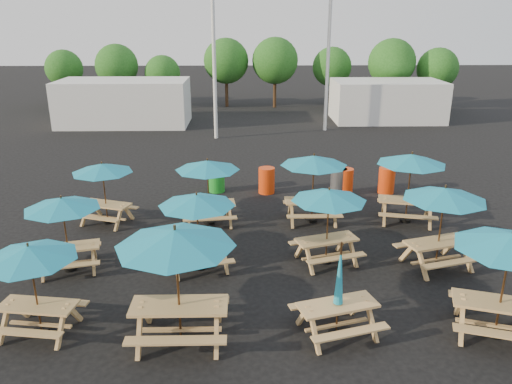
{
  "coord_description": "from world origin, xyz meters",
  "views": [
    {
      "loc": [
        -0.32,
        -13.81,
        6.46
      ],
      "look_at": [
        0.0,
        1.5,
        1.1
      ],
      "focal_mm": 35.0,
      "sensor_mm": 36.0,
      "label": 1
    }
  ],
  "objects_px": {
    "picnic_unit_5": "(208,169)",
    "picnic_unit_7": "(329,199)",
    "picnic_unit_10": "(444,198)",
    "waste_bin_1": "(267,180)",
    "waste_bin_0": "(217,179)",
    "waste_bin_4": "(386,180)",
    "picnic_unit_9": "(511,247)",
    "picnic_unit_4": "(197,204)",
    "waste_bin_2": "(339,181)",
    "picnic_unit_8": "(314,164)",
    "picnic_unit_11": "(411,163)",
    "picnic_unit_1": "(62,207)",
    "picnic_unit_3": "(176,244)",
    "picnic_unit_6": "(338,297)",
    "picnic_unit_0": "(30,257)",
    "waste_bin_3": "(345,181)",
    "picnic_unit_2": "(102,171)"
  },
  "relations": [
    {
      "from": "picnic_unit_1",
      "to": "picnic_unit_9",
      "type": "height_order",
      "value": "picnic_unit_9"
    },
    {
      "from": "picnic_unit_6",
      "to": "picnic_unit_8",
      "type": "xyz_separation_m",
      "value": [
        0.26,
        6.28,
        1.11
      ]
    },
    {
      "from": "waste_bin_2",
      "to": "picnic_unit_10",
      "type": "bearing_deg",
      "value": -75.11
    },
    {
      "from": "waste_bin_0",
      "to": "waste_bin_4",
      "type": "xyz_separation_m",
      "value": [
        6.6,
        -0.3,
        0.0
      ]
    },
    {
      "from": "picnic_unit_1",
      "to": "picnic_unit_10",
      "type": "height_order",
      "value": "picnic_unit_10"
    },
    {
      "from": "picnic_unit_7",
      "to": "waste_bin_0",
      "type": "height_order",
      "value": "picnic_unit_7"
    },
    {
      "from": "picnic_unit_6",
      "to": "waste_bin_2",
      "type": "relative_size",
      "value": 2.16
    },
    {
      "from": "picnic_unit_7",
      "to": "picnic_unit_1",
      "type": "bearing_deg",
      "value": 164.9
    },
    {
      "from": "picnic_unit_8",
      "to": "picnic_unit_6",
      "type": "bearing_deg",
      "value": -93.09
    },
    {
      "from": "picnic_unit_11",
      "to": "waste_bin_3",
      "type": "height_order",
      "value": "picnic_unit_11"
    },
    {
      "from": "picnic_unit_10",
      "to": "picnic_unit_11",
      "type": "bearing_deg",
      "value": 70.7
    },
    {
      "from": "picnic_unit_4",
      "to": "waste_bin_0",
      "type": "bearing_deg",
      "value": 74.28
    },
    {
      "from": "waste_bin_1",
      "to": "waste_bin_3",
      "type": "xyz_separation_m",
      "value": [
        3.01,
        -0.19,
        0.0
      ]
    },
    {
      "from": "picnic_unit_3",
      "to": "waste_bin_2",
      "type": "bearing_deg",
      "value": 61.54
    },
    {
      "from": "picnic_unit_9",
      "to": "picnic_unit_10",
      "type": "bearing_deg",
      "value": 110.51
    },
    {
      "from": "picnic_unit_9",
      "to": "waste_bin_0",
      "type": "xyz_separation_m",
      "value": [
        -6.48,
        9.57,
        -1.59
      ]
    },
    {
      "from": "picnic_unit_7",
      "to": "picnic_unit_9",
      "type": "height_order",
      "value": "picnic_unit_9"
    },
    {
      "from": "waste_bin_1",
      "to": "waste_bin_4",
      "type": "xyz_separation_m",
      "value": [
        4.65,
        -0.09,
        0.0
      ]
    },
    {
      "from": "picnic_unit_5",
      "to": "picnic_unit_8",
      "type": "bearing_deg",
      "value": -4.79
    },
    {
      "from": "picnic_unit_0",
      "to": "waste_bin_4",
      "type": "xyz_separation_m",
      "value": [
        9.91,
        8.97,
        -1.31
      ]
    },
    {
      "from": "picnic_unit_6",
      "to": "picnic_unit_8",
      "type": "bearing_deg",
      "value": 71.1
    },
    {
      "from": "waste_bin_0",
      "to": "picnic_unit_1",
      "type": "bearing_deg",
      "value": -119.52
    },
    {
      "from": "picnic_unit_1",
      "to": "picnic_unit_10",
      "type": "relative_size",
      "value": 0.88
    },
    {
      "from": "picnic_unit_7",
      "to": "waste_bin_4",
      "type": "xyz_separation_m",
      "value": [
        3.24,
        5.82,
        -1.37
      ]
    },
    {
      "from": "picnic_unit_11",
      "to": "picnic_unit_4",
      "type": "bearing_deg",
      "value": -141.86
    },
    {
      "from": "waste_bin_0",
      "to": "waste_bin_4",
      "type": "relative_size",
      "value": 1.0
    },
    {
      "from": "waste_bin_2",
      "to": "waste_bin_0",
      "type": "bearing_deg",
      "value": 175.42
    },
    {
      "from": "picnic_unit_7",
      "to": "picnic_unit_8",
      "type": "relative_size",
      "value": 1.11
    },
    {
      "from": "picnic_unit_0",
      "to": "picnic_unit_8",
      "type": "xyz_separation_m",
      "value": [
        6.65,
        6.12,
        0.19
      ]
    },
    {
      "from": "picnic_unit_3",
      "to": "waste_bin_0",
      "type": "height_order",
      "value": "picnic_unit_3"
    },
    {
      "from": "picnic_unit_6",
      "to": "picnic_unit_7",
      "type": "bearing_deg",
      "value": 68.64
    },
    {
      "from": "picnic_unit_10",
      "to": "picnic_unit_11",
      "type": "xyz_separation_m",
      "value": [
        0.15,
        3.21,
        0.04
      ]
    },
    {
      "from": "picnic_unit_4",
      "to": "picnic_unit_5",
      "type": "relative_size",
      "value": 1.07
    },
    {
      "from": "picnic_unit_1",
      "to": "picnic_unit_2",
      "type": "height_order",
      "value": "picnic_unit_1"
    },
    {
      "from": "picnic_unit_6",
      "to": "picnic_unit_0",
      "type": "bearing_deg",
      "value": 162.04
    },
    {
      "from": "picnic_unit_3",
      "to": "waste_bin_2",
      "type": "xyz_separation_m",
      "value": [
        4.97,
        9.21,
        -1.73
      ]
    },
    {
      "from": "picnic_unit_8",
      "to": "waste_bin_0",
      "type": "height_order",
      "value": "picnic_unit_8"
    },
    {
      "from": "picnic_unit_1",
      "to": "picnic_unit_3",
      "type": "height_order",
      "value": "picnic_unit_3"
    },
    {
      "from": "picnic_unit_5",
      "to": "picnic_unit_7",
      "type": "xyz_separation_m",
      "value": [
        3.44,
        -2.84,
        -0.03
      ]
    },
    {
      "from": "picnic_unit_10",
      "to": "waste_bin_1",
      "type": "relative_size",
      "value": 2.7
    },
    {
      "from": "picnic_unit_9",
      "to": "picnic_unit_1",
      "type": "bearing_deg",
      "value": -179.58
    },
    {
      "from": "picnic_unit_0",
      "to": "picnic_unit_9",
      "type": "xyz_separation_m",
      "value": [
        9.79,
        -0.3,
        0.29
      ]
    },
    {
      "from": "picnic_unit_0",
      "to": "waste_bin_4",
      "type": "height_order",
      "value": "picnic_unit_0"
    },
    {
      "from": "picnic_unit_1",
      "to": "waste_bin_4",
      "type": "relative_size",
      "value": 2.37
    },
    {
      "from": "picnic_unit_1",
      "to": "picnic_unit_5",
      "type": "relative_size",
      "value": 1.03
    },
    {
      "from": "picnic_unit_9",
      "to": "picnic_unit_5",
      "type": "bearing_deg",
      "value": 153.96
    },
    {
      "from": "picnic_unit_5",
      "to": "picnic_unit_11",
      "type": "bearing_deg",
      "value": -6.66
    },
    {
      "from": "picnic_unit_11",
      "to": "waste_bin_1",
      "type": "height_order",
      "value": "picnic_unit_11"
    },
    {
      "from": "picnic_unit_4",
      "to": "waste_bin_2",
      "type": "height_order",
      "value": "picnic_unit_4"
    },
    {
      "from": "picnic_unit_3",
      "to": "picnic_unit_11",
      "type": "distance_m",
      "value": 9.26
    }
  ]
}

